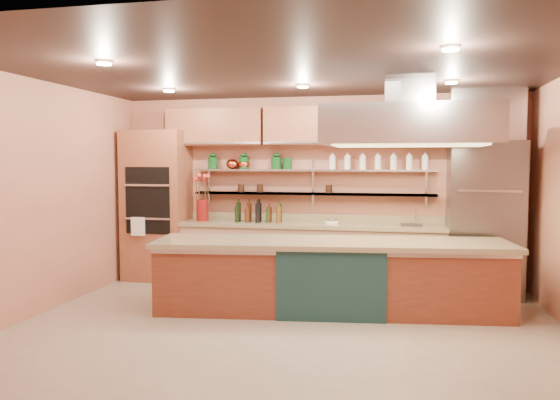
% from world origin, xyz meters
% --- Properties ---
extents(floor, '(6.00, 5.00, 0.02)m').
position_xyz_m(floor, '(0.00, 0.00, -0.01)').
color(floor, gray).
rests_on(floor, ground).
extents(ceiling, '(6.00, 5.00, 0.02)m').
position_xyz_m(ceiling, '(0.00, 0.00, 2.80)').
color(ceiling, black).
rests_on(ceiling, wall_back).
extents(wall_back, '(6.00, 0.04, 2.80)m').
position_xyz_m(wall_back, '(0.00, 2.50, 1.40)').
color(wall_back, '#BB7358').
rests_on(wall_back, floor).
extents(wall_front, '(6.00, 0.04, 2.80)m').
position_xyz_m(wall_front, '(0.00, -2.50, 1.40)').
color(wall_front, '#BB7358').
rests_on(wall_front, floor).
extents(wall_left, '(0.04, 5.00, 2.80)m').
position_xyz_m(wall_left, '(-3.00, 0.00, 1.40)').
color(wall_left, '#BB7358').
rests_on(wall_left, floor).
extents(oven_stack, '(0.95, 0.64, 2.30)m').
position_xyz_m(oven_stack, '(-2.45, 2.18, 1.15)').
color(oven_stack, brown).
rests_on(oven_stack, floor).
extents(refrigerator, '(0.95, 0.72, 2.10)m').
position_xyz_m(refrigerator, '(2.35, 2.14, 1.05)').
color(refrigerator, slate).
rests_on(refrigerator, floor).
extents(back_counter, '(3.84, 0.64, 0.93)m').
position_xyz_m(back_counter, '(-0.05, 2.20, 0.47)').
color(back_counter, tan).
rests_on(back_counter, floor).
extents(wall_shelf_lower, '(3.60, 0.26, 0.03)m').
position_xyz_m(wall_shelf_lower, '(-0.05, 2.37, 1.35)').
color(wall_shelf_lower, '#B3B7BB').
rests_on(wall_shelf_lower, wall_back).
extents(wall_shelf_upper, '(3.60, 0.26, 0.03)m').
position_xyz_m(wall_shelf_upper, '(-0.05, 2.37, 1.70)').
color(wall_shelf_upper, '#B3B7BB').
rests_on(wall_shelf_upper, wall_back).
extents(upper_cabinets, '(4.60, 0.36, 0.55)m').
position_xyz_m(upper_cabinets, '(0.00, 2.32, 2.35)').
color(upper_cabinets, brown).
rests_on(upper_cabinets, wall_back).
extents(range_hood, '(2.00, 1.00, 0.45)m').
position_xyz_m(range_hood, '(1.31, 0.89, 2.25)').
color(range_hood, '#B3B7BB').
rests_on(range_hood, ceiling).
extents(ceiling_downlights, '(4.00, 2.80, 0.02)m').
position_xyz_m(ceiling_downlights, '(0.00, 0.20, 2.77)').
color(ceiling_downlights, '#FFE5A5').
rests_on(ceiling_downlights, ceiling).
extents(island, '(4.26, 1.40, 0.87)m').
position_xyz_m(island, '(0.41, 0.89, 0.44)').
color(island, brown).
rests_on(island, floor).
extents(flower_vase, '(0.22, 0.22, 0.32)m').
position_xyz_m(flower_vase, '(-1.70, 2.15, 1.09)').
color(flower_vase, maroon).
rests_on(flower_vase, back_counter).
extents(oil_bottle_cluster, '(0.77, 0.26, 0.24)m').
position_xyz_m(oil_bottle_cluster, '(-0.82, 2.15, 1.05)').
color(oil_bottle_cluster, black).
rests_on(oil_bottle_cluster, back_counter).
extents(kitchen_scale, '(0.21, 0.18, 0.10)m').
position_xyz_m(kitchen_scale, '(0.28, 2.15, 0.98)').
color(kitchen_scale, white).
rests_on(kitchen_scale, back_counter).
extents(bar_faucet, '(0.04, 0.04, 0.23)m').
position_xyz_m(bar_faucet, '(1.44, 2.25, 1.05)').
color(bar_faucet, white).
rests_on(bar_faucet, back_counter).
extents(copper_kettle, '(0.26, 0.26, 0.15)m').
position_xyz_m(copper_kettle, '(-1.29, 2.37, 1.79)').
color(copper_kettle, '#B44829').
rests_on(copper_kettle, wall_shelf_upper).
extents(green_canister, '(0.15, 0.15, 0.17)m').
position_xyz_m(green_canister, '(-0.43, 2.37, 1.80)').
color(green_canister, '#0D3F17').
rests_on(green_canister, wall_shelf_upper).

